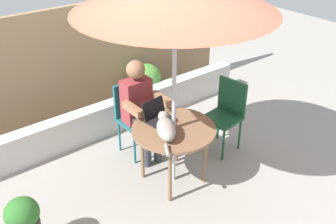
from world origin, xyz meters
TOP-DOWN VIEW (x-y plane):
  - ground_plane at (0.00, 0.00)m, footprint 14.00×14.00m
  - fence_back at (0.00, 2.02)m, footprint 4.89×0.08m
  - planter_wall_low at (0.00, 1.35)m, footprint 4.40×0.20m
  - patio_table at (0.00, 0.00)m, footprint 0.91×0.91m
  - chair_occupied at (0.00, 0.79)m, footprint 0.40×0.40m
  - chair_empty at (0.94, 0.12)m, footprint 0.45×0.45m
  - person_seated at (0.00, 0.63)m, footprint 0.48×0.48m
  - laptop at (-0.03, 0.25)m, footprint 0.33×0.29m
  - cat at (-0.15, -0.05)m, footprint 0.41×0.57m
  - potted_plant_by_chair at (0.82, 1.66)m, footprint 0.45×0.45m

SIDE VIEW (x-z plane):
  - ground_plane at x=0.00m, z-range 0.00..0.00m
  - planter_wall_low at x=0.00m, z-range 0.00..0.44m
  - potted_plant_by_chair at x=0.82m, z-range 0.06..0.72m
  - chair_occupied at x=0.00m, z-range 0.09..0.99m
  - chair_empty at x=0.94m, z-range 0.09..0.99m
  - patio_table at x=0.00m, z-range 0.28..0.99m
  - person_seated at x=0.00m, z-range 0.08..1.33m
  - laptop at x=-0.03m, z-range 0.66..0.87m
  - cat at x=-0.15m, z-range 0.70..0.87m
  - fence_back at x=0.00m, z-range 0.00..1.61m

